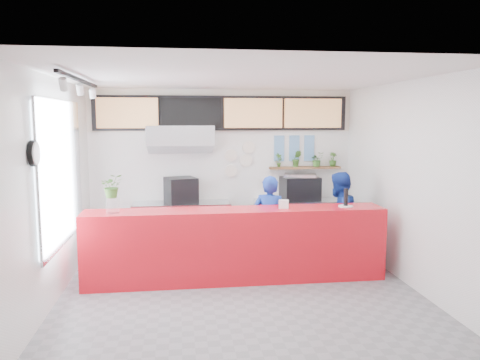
% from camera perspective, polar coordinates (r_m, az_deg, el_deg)
% --- Properties ---
extents(floor, '(5.00, 5.00, 0.00)m').
position_cam_1_polar(floor, '(6.91, -0.07, -13.20)').
color(floor, slate).
rests_on(floor, ground).
extents(ceiling, '(5.00, 5.00, 0.00)m').
position_cam_1_polar(ceiling, '(6.50, -0.07, 12.42)').
color(ceiling, silver).
extents(wall_back, '(5.00, 0.00, 5.00)m').
position_cam_1_polar(wall_back, '(9.00, -2.12, 1.44)').
color(wall_back, white).
rests_on(wall_back, ground).
extents(wall_left, '(0.00, 5.00, 5.00)m').
position_cam_1_polar(wall_left, '(6.70, -21.81, -1.13)').
color(wall_left, white).
rests_on(wall_left, ground).
extents(wall_right, '(0.00, 5.00, 5.00)m').
position_cam_1_polar(wall_right, '(7.29, 19.81, -0.38)').
color(wall_right, white).
rests_on(wall_right, ground).
extents(service_counter, '(4.50, 0.60, 1.10)m').
position_cam_1_polar(service_counter, '(7.12, -0.49, -7.93)').
color(service_counter, red).
rests_on(service_counter, ground).
extents(cream_band, '(5.00, 0.02, 0.80)m').
position_cam_1_polar(cream_band, '(8.95, -2.15, 8.46)').
color(cream_band, beige).
rests_on(cream_band, wall_back).
extents(prep_bench, '(1.80, 0.60, 0.90)m').
position_cam_1_polar(prep_bench, '(8.84, -7.10, -5.62)').
color(prep_bench, '#B2B5BA').
rests_on(prep_bench, ground).
extents(panini_oven, '(0.65, 0.65, 0.47)m').
position_cam_1_polar(panini_oven, '(8.71, -7.22, -1.23)').
color(panini_oven, black).
rests_on(panini_oven, prep_bench).
extents(extraction_hood, '(1.20, 0.70, 0.35)m').
position_cam_1_polar(extraction_hood, '(8.57, -7.28, 5.45)').
color(extraction_hood, '#B2B5BA').
rests_on(extraction_hood, ceiling).
extents(hood_lip, '(1.20, 0.69, 0.31)m').
position_cam_1_polar(hood_lip, '(8.58, -7.25, 4.11)').
color(hood_lip, '#B2B5BA').
rests_on(hood_lip, ceiling).
extents(right_bench, '(1.80, 0.60, 0.90)m').
position_cam_1_polar(right_bench, '(9.14, 7.53, -5.20)').
color(right_bench, '#B2B5BA').
rests_on(right_bench, ground).
extents(espresso_machine, '(0.73, 0.55, 0.44)m').
position_cam_1_polar(espresso_machine, '(9.01, 7.32, -1.03)').
color(espresso_machine, black).
rests_on(espresso_machine, right_bench).
extents(espresso_tray, '(0.69, 0.56, 0.06)m').
position_cam_1_polar(espresso_tray, '(8.98, 7.35, 0.58)').
color(espresso_tray, '#AEB2B6').
rests_on(espresso_tray, espresso_machine).
extents(herb_shelf, '(1.40, 0.18, 0.04)m').
position_cam_1_polar(herb_shelf, '(9.19, 7.92, 1.50)').
color(herb_shelf, brown).
rests_on(herb_shelf, wall_back).
extents(menu_board_far_left, '(1.10, 0.10, 0.55)m').
position_cam_1_polar(menu_board_far_left, '(8.85, -13.55, 7.95)').
color(menu_board_far_left, tan).
rests_on(menu_board_far_left, wall_back).
extents(menu_board_mid_left, '(1.10, 0.10, 0.55)m').
position_cam_1_polar(menu_board_mid_left, '(8.80, -5.94, 8.12)').
color(menu_board_mid_left, black).
rests_on(menu_board_mid_left, wall_back).
extents(menu_board_mid_right, '(1.10, 0.10, 0.55)m').
position_cam_1_polar(menu_board_mid_right, '(8.91, 1.61, 8.14)').
color(menu_board_mid_right, tan).
rests_on(menu_board_mid_right, wall_back).
extents(menu_board_far_right, '(1.10, 0.10, 0.55)m').
position_cam_1_polar(menu_board_far_right, '(9.16, 8.86, 8.04)').
color(menu_board_far_right, tan).
rests_on(menu_board_far_right, wall_back).
extents(soffit, '(4.80, 0.04, 0.65)m').
position_cam_1_polar(soffit, '(8.92, -2.13, 8.14)').
color(soffit, black).
rests_on(soffit, wall_back).
extents(window_pane, '(0.04, 2.20, 1.90)m').
position_cam_1_polar(window_pane, '(6.95, -21.04, 0.87)').
color(window_pane, silver).
rests_on(window_pane, wall_left).
extents(window_frame, '(0.03, 2.30, 2.00)m').
position_cam_1_polar(window_frame, '(6.95, -20.88, 0.87)').
color(window_frame, '#B2B5BA').
rests_on(window_frame, wall_left).
extents(wall_clock_rim, '(0.05, 0.30, 0.30)m').
position_cam_1_polar(wall_clock_rim, '(5.77, -23.88, 2.98)').
color(wall_clock_rim, black).
rests_on(wall_clock_rim, wall_left).
extents(wall_clock_face, '(0.02, 0.26, 0.26)m').
position_cam_1_polar(wall_clock_face, '(5.76, -23.59, 2.99)').
color(wall_clock_face, white).
rests_on(wall_clock_face, wall_left).
extents(track_rail, '(0.05, 2.40, 0.04)m').
position_cam_1_polar(track_rail, '(6.56, -18.97, 11.45)').
color(track_rail, black).
rests_on(track_rail, ceiling).
extents(dec_plate_a, '(0.24, 0.03, 0.24)m').
position_cam_1_polar(dec_plate_a, '(8.97, -1.15, 3.02)').
color(dec_plate_a, silver).
rests_on(dec_plate_a, wall_back).
extents(dec_plate_b, '(0.24, 0.03, 0.24)m').
position_cam_1_polar(dec_plate_b, '(9.01, 0.75, 2.41)').
color(dec_plate_b, silver).
rests_on(dec_plate_b, wall_back).
extents(dec_plate_c, '(0.24, 0.03, 0.24)m').
position_cam_1_polar(dec_plate_c, '(8.99, -1.15, 1.12)').
color(dec_plate_c, silver).
rests_on(dec_plate_c, wall_back).
extents(dec_plate_d, '(0.24, 0.03, 0.24)m').
position_cam_1_polar(dec_plate_d, '(9.00, 1.06, 4.00)').
color(dec_plate_d, silver).
rests_on(dec_plate_d, wall_back).
extents(photo_frame_a, '(0.20, 0.02, 0.25)m').
position_cam_1_polar(photo_frame_a, '(9.11, 4.80, 4.65)').
color(photo_frame_a, '#598CBF').
rests_on(photo_frame_a, wall_back).
extents(photo_frame_b, '(0.20, 0.02, 0.25)m').
position_cam_1_polar(photo_frame_b, '(9.18, 6.64, 4.64)').
color(photo_frame_b, '#598CBF').
rests_on(photo_frame_b, wall_back).
extents(photo_frame_c, '(0.20, 0.02, 0.25)m').
position_cam_1_polar(photo_frame_c, '(9.26, 8.44, 4.63)').
color(photo_frame_c, '#598CBF').
rests_on(photo_frame_c, wall_back).
extents(photo_frame_d, '(0.20, 0.02, 0.25)m').
position_cam_1_polar(photo_frame_d, '(9.13, 4.78, 3.08)').
color(photo_frame_d, '#598CBF').
rests_on(photo_frame_d, wall_back).
extents(photo_frame_e, '(0.20, 0.02, 0.25)m').
position_cam_1_polar(photo_frame_e, '(9.20, 6.61, 3.09)').
color(photo_frame_e, '#598CBF').
rests_on(photo_frame_e, wall_back).
extents(photo_frame_f, '(0.20, 0.02, 0.25)m').
position_cam_1_polar(photo_frame_f, '(9.28, 8.41, 3.09)').
color(photo_frame_f, '#598CBF').
rests_on(photo_frame_f, wall_back).
extents(staff_center, '(0.67, 0.57, 1.54)m').
position_cam_1_polar(staff_center, '(7.62, 3.63, -5.22)').
color(staff_center, navy).
rests_on(staff_center, ground).
extents(staff_right, '(0.97, 0.94, 1.57)m').
position_cam_1_polar(staff_right, '(8.00, 11.88, -4.64)').
color(staff_right, navy).
rests_on(staff_right, ground).
extents(herb_a, '(0.17, 0.14, 0.27)m').
position_cam_1_polar(herb_a, '(9.05, 4.74, 2.45)').
color(herb_a, '#366322').
rests_on(herb_a, herb_shelf).
extents(herb_b, '(0.21, 0.19, 0.32)m').
position_cam_1_polar(herb_b, '(9.13, 6.93, 2.61)').
color(herb_b, '#366322').
rests_on(herb_b, herb_shelf).
extents(herb_c, '(0.30, 0.27, 0.28)m').
position_cam_1_polar(herb_c, '(9.24, 9.36, 2.51)').
color(herb_c, '#366322').
rests_on(herb_c, herb_shelf).
extents(herb_d, '(0.17, 0.16, 0.27)m').
position_cam_1_polar(herb_d, '(9.34, 11.25, 2.49)').
color(herb_d, '#366322').
rests_on(herb_d, herb_shelf).
extents(glass_vase, '(0.25, 0.25, 0.23)m').
position_cam_1_polar(glass_vase, '(6.93, -15.25, -2.98)').
color(glass_vase, silver).
rests_on(glass_vase, service_counter).
extents(basil_vase, '(0.37, 0.34, 0.34)m').
position_cam_1_polar(basil_vase, '(6.89, -15.33, -0.71)').
color(basil_vase, '#366322').
rests_on(basil_vase, glass_vase).
extents(napkin_holder, '(0.16, 0.13, 0.13)m').
position_cam_1_polar(napkin_holder, '(7.08, 5.35, -2.95)').
color(napkin_holder, white).
rests_on(napkin_holder, service_counter).
extents(white_plate, '(0.24, 0.24, 0.02)m').
position_cam_1_polar(white_plate, '(7.37, 12.75, -3.13)').
color(white_plate, white).
rests_on(white_plate, service_counter).
extents(pepper_mill, '(0.07, 0.07, 0.26)m').
position_cam_1_polar(pepper_mill, '(7.35, 12.78, -2.06)').
color(pepper_mill, black).
rests_on(pepper_mill, white_plate).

